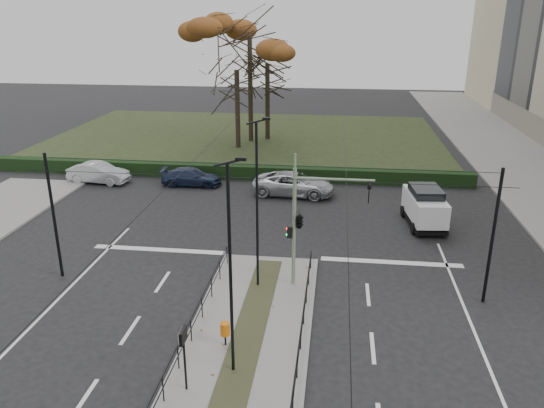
{
  "coord_description": "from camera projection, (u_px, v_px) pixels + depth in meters",
  "views": [
    {
      "loc": [
        3.05,
        -19.05,
        11.74
      ],
      "look_at": [
        -0.03,
        5.55,
        2.77
      ],
      "focal_mm": 35.0,
      "sensor_mm": 36.0,
      "label": 1
    }
  ],
  "objects": [
    {
      "name": "median_railing",
      "position": [
        245.0,
        325.0,
        19.36
      ],
      "size": [
        4.14,
        13.24,
        0.92
      ],
      "color": "black",
      "rests_on": "median_island"
    },
    {
      "name": "ground",
      "position": [
        256.0,
        311.0,
        22.12
      ],
      "size": [
        140.0,
        140.0,
        0.0
      ],
      "primitive_type": "plane",
      "color": "black",
      "rests_on": "ground"
    },
    {
      "name": "sidewalk_east",
      "position": [
        532.0,
        175.0,
        40.52
      ],
      "size": [
        8.0,
        90.0,
        0.14
      ],
      "primitive_type": "cube",
      "color": "slate",
      "rests_on": "ground"
    },
    {
      "name": "streetlamp_median_near",
      "position": [
        231.0,
        269.0,
        16.98
      ],
      "size": [
        0.63,
        0.13,
        7.57
      ],
      "color": "black",
      "rests_on": "median_island"
    },
    {
      "name": "parked_car_fourth",
      "position": [
        294.0,
        184.0,
        36.05
      ],
      "size": [
        5.67,
        2.95,
        1.52
      ],
      "primitive_type": "imported",
      "rotation": [
        0.0,
        0.0,
        1.49
      ],
      "color": "#B3B7BC",
      "rests_on": "ground"
    },
    {
      "name": "median_island",
      "position": [
        246.0,
        345.0,
        19.77
      ],
      "size": [
        4.4,
        15.0,
        0.14
      ],
      "primitive_type": "cube",
      "color": "slate",
      "rests_on": "ground"
    },
    {
      "name": "traffic_light",
      "position": [
        301.0,
        219.0,
        23.01
      ],
      "size": [
        3.7,
        2.12,
        5.44
      ],
      "color": "slate",
      "rests_on": "median_island"
    },
    {
      "name": "park",
      "position": [
        245.0,
        138.0,
        52.67
      ],
      "size": [
        38.0,
        26.0,
        0.1
      ],
      "primitive_type": "cube",
      "color": "#222E17",
      "rests_on": "ground"
    },
    {
      "name": "parked_car_second",
      "position": [
        99.0,
        173.0,
        38.64
      ],
      "size": [
        4.6,
        2.03,
        1.47
      ],
      "primitive_type": "imported",
      "rotation": [
        0.0,
        0.0,
        1.46
      ],
      "color": "#B3B7BC",
      "rests_on": "ground"
    },
    {
      "name": "info_panel",
      "position": [
        183.0,
        343.0,
        16.75
      ],
      "size": [
        0.13,
        0.59,
        2.26
      ],
      "color": "black",
      "rests_on": "median_island"
    },
    {
      "name": "catenary",
      "position": [
        261.0,
        221.0,
        22.47
      ],
      "size": [
        20.0,
        34.0,
        6.0
      ],
      "color": "black",
      "rests_on": "ground"
    },
    {
      "name": "bare_tree_near",
      "position": [
        237.0,
        76.0,
        46.57
      ],
      "size": [
        6.4,
        6.4,
        9.2
      ],
      "color": "black",
      "rests_on": "park"
    },
    {
      "name": "white_van",
      "position": [
        425.0,
        206.0,
        30.72
      ],
      "size": [
        2.32,
        4.41,
        2.3
      ],
      "color": "white",
      "rests_on": "ground"
    },
    {
      "name": "litter_bin",
      "position": [
        225.0,
        329.0,
        19.44
      ],
      "size": [
        0.36,
        0.36,
        0.92
      ],
      "color": "black",
      "rests_on": "median_island"
    },
    {
      "name": "streetlamp_median_far",
      "position": [
        257.0,
        204.0,
        22.67
      ],
      "size": [
        0.64,
        0.13,
        7.63
      ],
      "color": "black",
      "rests_on": "median_island"
    },
    {
      "name": "parked_car_third",
      "position": [
        192.0,
        177.0,
        38.09
      ],
      "size": [
        4.34,
        1.86,
        1.24
      ],
      "primitive_type": "imported",
      "rotation": [
        0.0,
        0.0,
        1.6
      ],
      "color": "#1E2947",
      "rests_on": "ground"
    },
    {
      "name": "rust_tree",
      "position": [
        250.0,
        35.0,
        47.94
      ],
      "size": [
        10.67,
        10.67,
        12.77
      ],
      "color": "black",
      "rests_on": "park"
    },
    {
      "name": "hedge",
      "position": [
        215.0,
        171.0,
        40.01
      ],
      "size": [
        38.0,
        1.0,
        1.0
      ],
      "primitive_type": "cube",
      "color": "black",
      "rests_on": "ground"
    },
    {
      "name": "bare_tree_center",
      "position": [
        267.0,
        69.0,
        49.84
      ],
      "size": [
        5.67,
        5.67,
        9.51
      ],
      "color": "black",
      "rests_on": "park"
    }
  ]
}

